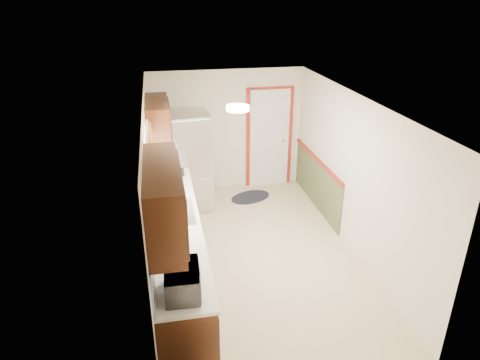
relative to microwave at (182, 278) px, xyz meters
name	(u,v)px	position (x,y,z in m)	size (l,w,h in m)	color
room_shell	(256,182)	(1.20, 1.95, 0.08)	(3.20, 5.20, 2.52)	beige
kitchen_run	(172,224)	(-0.04, 1.66, -0.31)	(0.63, 4.00, 2.20)	#391B0D
back_wall_trim	(279,148)	(2.19, 4.16, -0.23)	(1.12, 2.30, 2.08)	maroon
ceiling_fixture	(238,108)	(0.90, 1.75, 1.24)	(0.30, 0.30, 0.06)	#FFD88C
microwave	(182,278)	(0.00, 0.00, 0.00)	(0.52, 0.29, 0.35)	white
refrigerator	(189,162)	(0.37, 3.70, -0.21)	(0.82, 0.79, 1.81)	#B7B7BC
rug	(250,197)	(1.55, 3.85, -1.11)	(0.83, 0.54, 0.01)	black
cooktop	(170,170)	(0.01, 3.26, -0.17)	(0.46, 0.55, 0.02)	black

